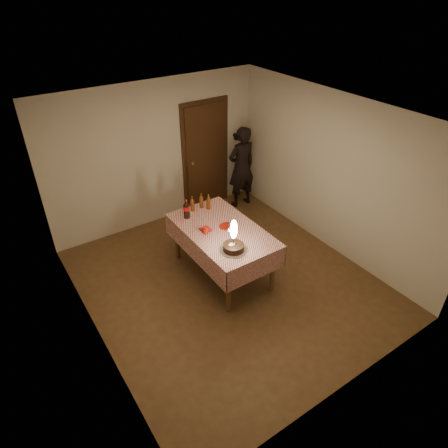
% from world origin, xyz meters
% --- Properties ---
extents(ground, '(4.00, 4.50, 0.01)m').
position_xyz_m(ground, '(0.00, 0.00, 0.00)').
color(ground, brown).
rests_on(ground, ground).
extents(room_shell, '(4.04, 4.54, 2.62)m').
position_xyz_m(room_shell, '(0.03, 0.08, 1.65)').
color(room_shell, beige).
rests_on(room_shell, ground).
extents(dining_table, '(1.02, 1.72, 0.83)m').
position_xyz_m(dining_table, '(0.05, 0.24, 0.72)').
color(dining_table, brown).
rests_on(dining_table, ground).
extents(birthday_cake, '(0.36, 0.36, 0.49)m').
position_xyz_m(birthday_cake, '(-0.10, -0.28, 0.94)').
color(birthday_cake, white).
rests_on(birthday_cake, dining_table).
extents(red_plate, '(0.22, 0.22, 0.01)m').
position_xyz_m(red_plate, '(0.15, 0.26, 0.83)').
color(red_plate, '#A6160B').
rests_on(red_plate, dining_table).
extents(red_cup, '(0.08, 0.08, 0.10)m').
position_xyz_m(red_cup, '(-0.20, 0.29, 0.88)').
color(red_cup, '#B81D0C').
rests_on(red_cup, dining_table).
extents(clear_cup, '(0.07, 0.07, 0.09)m').
position_xyz_m(clear_cup, '(0.16, 0.20, 0.88)').
color(clear_cup, white).
rests_on(clear_cup, dining_table).
extents(napkin_stack, '(0.15, 0.15, 0.02)m').
position_xyz_m(napkin_stack, '(-0.16, 0.36, 0.84)').
color(napkin_stack, red).
rests_on(napkin_stack, dining_table).
extents(cola_bottle, '(0.10, 0.10, 0.32)m').
position_xyz_m(cola_bottle, '(-0.22, 0.81, 0.98)').
color(cola_bottle, black).
rests_on(cola_bottle, dining_table).
extents(amber_bottle_left, '(0.06, 0.06, 0.25)m').
position_xyz_m(amber_bottle_left, '(-0.04, 0.94, 0.95)').
color(amber_bottle_left, '#5F2F10').
rests_on(amber_bottle_left, dining_table).
extents(amber_bottle_right, '(0.06, 0.06, 0.25)m').
position_xyz_m(amber_bottle_right, '(0.20, 0.85, 0.95)').
color(amber_bottle_right, '#5F2F10').
rests_on(amber_bottle_right, dining_table).
extents(amber_bottle_mid, '(0.06, 0.06, 0.25)m').
position_xyz_m(amber_bottle_mid, '(0.13, 0.95, 0.95)').
color(amber_bottle_mid, '#5F2F10').
rests_on(amber_bottle_mid, dining_table).
extents(photographer, '(0.60, 0.44, 1.63)m').
position_xyz_m(photographer, '(1.58, 1.85, 0.82)').
color(photographer, black).
rests_on(photographer, ground).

